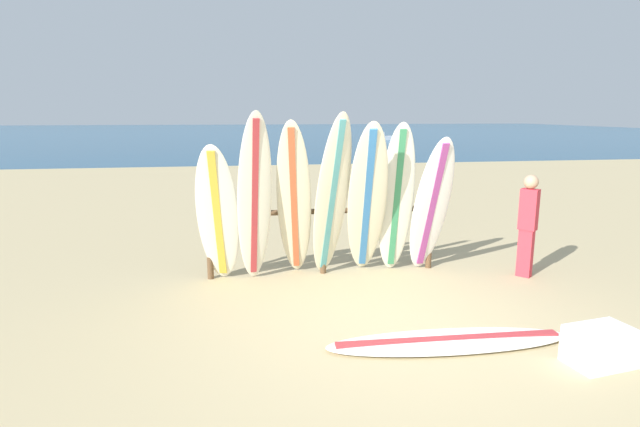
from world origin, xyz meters
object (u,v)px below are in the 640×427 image
(surfboard_lying_on_sand, at_px, (448,341))
(surfboard_leaning_center, at_px, (332,198))
(cooler_box, at_px, (601,346))
(surfboard_leaning_center_left, at_px, (294,202))
(surfboard_leaning_right, at_px, (396,200))
(beachgoer_standing, at_px, (528,221))
(small_boat_offshore, at_px, (378,137))
(surfboard_leaning_center_right, at_px, (367,202))
(surfboard_leaning_far_left, at_px, (218,215))
(surfboard_leaning_far_right, at_px, (431,206))
(surfboard_leaning_left, at_px, (254,200))
(surfboard_rack, at_px, (323,226))

(surfboard_lying_on_sand, bearing_deg, surfboard_leaning_center, 111.02)
(cooler_box, bearing_deg, surfboard_leaning_center, 117.87)
(surfboard_leaning_center_left, bearing_deg, cooler_box, -48.08)
(surfboard_leaning_right, height_order, beachgoer_standing, surfboard_leaning_right)
(small_boat_offshore, xyz_separation_m, cooler_box, (-8.48, -38.27, -0.08))
(surfboard_lying_on_sand, bearing_deg, surfboard_leaning_right, 86.70)
(surfboard_leaning_center, bearing_deg, beachgoer_standing, -5.05)
(surfboard_leaning_center_right, distance_m, cooler_box, 3.33)
(surfboard_leaning_far_left, distance_m, surfboard_leaning_far_right, 3.02)
(surfboard_leaning_center_right, distance_m, surfboard_leaning_far_right, 0.97)
(surfboard_leaning_far_left, bearing_deg, surfboard_leaning_center_right, -3.08)
(small_boat_offshore, relative_size, cooler_box, 4.95)
(surfboard_leaning_left, distance_m, surfboard_leaning_far_right, 2.53)
(beachgoer_standing, distance_m, small_boat_offshore, 36.57)
(surfboard_leaning_far_right, bearing_deg, surfboard_leaning_center, -178.24)
(surfboard_leaning_right, distance_m, beachgoer_standing, 1.91)
(surfboard_leaning_center, distance_m, surfboard_leaning_right, 0.97)
(surfboard_leaning_left, xyz_separation_m, surfboard_leaning_center_right, (1.56, 0.00, -0.06))
(surfboard_leaning_right, xyz_separation_m, surfboard_lying_on_sand, (-0.13, -2.28, -1.08))
(surfboard_rack, relative_size, surfboard_leaning_far_right, 1.66)
(surfboard_leaning_center_right, distance_m, small_boat_offshore, 36.90)
(surfboard_lying_on_sand, bearing_deg, beachgoer_standing, 44.01)
(surfboard_leaning_center_right, height_order, cooler_box, surfboard_leaning_center_right)
(surfboard_leaning_center_left, xyz_separation_m, beachgoer_standing, (3.32, -0.35, -0.32))
(surfboard_leaning_center_left, xyz_separation_m, surfboard_leaning_right, (1.47, 0.01, -0.02))
(surfboard_leaning_far_left, bearing_deg, surfboard_lying_on_sand, -43.57)
(surfboard_leaning_center_right, xyz_separation_m, beachgoer_standing, (2.31, -0.24, -0.31))
(surfboard_leaning_center_left, bearing_deg, surfboard_leaning_far_right, -1.76)
(surfboard_leaning_center_right, xyz_separation_m, surfboard_leaning_far_right, (0.97, 0.05, -0.11))
(surfboard_leaning_far_right, bearing_deg, surfboard_leaning_left, -178.79)
(surfboard_leaning_far_right, height_order, surfboard_lying_on_sand, surfboard_leaning_far_right)
(surfboard_rack, xyz_separation_m, surfboard_leaning_center_left, (-0.45, -0.26, 0.42))
(small_boat_offshore, bearing_deg, surfboard_leaning_far_left, -108.90)
(surfboard_leaning_center_right, relative_size, surfboard_lying_on_sand, 0.88)
(surfboard_lying_on_sand, height_order, cooler_box, cooler_box)
(surfboard_leaning_center_left, xyz_separation_m, surfboard_leaning_center_right, (1.01, -0.11, -0.01))
(surfboard_leaning_far_left, xyz_separation_m, surfboard_leaning_right, (2.52, 0.01, 0.13))
(surfboard_leaning_left, relative_size, surfboard_lying_on_sand, 0.92)
(surfboard_rack, bearing_deg, beachgoer_standing, -12.12)
(surfboard_leaning_left, relative_size, small_boat_offshore, 0.80)
(surfboard_leaning_center, bearing_deg, surfboard_leaning_center_left, 168.25)
(surfboard_leaning_right, relative_size, small_boat_offshore, 0.75)
(surfboard_leaning_right, height_order, surfboard_leaning_far_right, surfboard_leaning_right)
(surfboard_leaning_center_left, bearing_deg, surfboard_rack, 29.96)
(surfboard_leaning_far_left, height_order, surfboard_lying_on_sand, surfboard_leaning_far_left)
(surfboard_rack, height_order, beachgoer_standing, beachgoer_standing)
(surfboard_leaning_left, relative_size, surfboard_leaning_far_right, 1.17)
(small_boat_offshore, distance_m, cooler_box, 39.20)
(surfboard_leaning_left, height_order, beachgoer_standing, surfboard_leaning_left)
(surfboard_leaning_left, bearing_deg, surfboard_leaning_far_right, 1.21)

